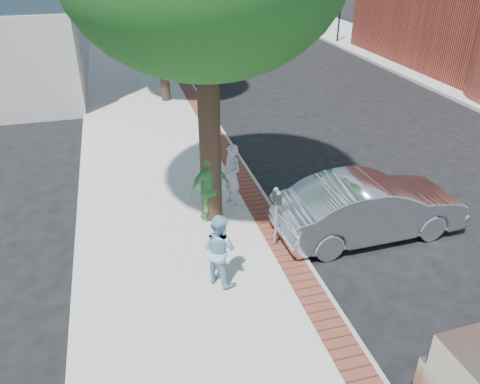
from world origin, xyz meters
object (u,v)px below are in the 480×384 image
object	(u,v)px
person_officer	(219,249)
bg_car	(203,54)
parking_meter	(277,206)
person_green	(210,188)
sedan_silver	(369,207)
person_gray	(232,175)

from	to	relation	value
person_officer	bg_car	size ratio (longest dim) A/B	0.36
parking_meter	bg_car	world-z (taller)	parking_meter
person_green	sedan_silver	world-z (taller)	person_green
person_officer	person_green	bearing A→B (deg)	-43.78
sedan_silver	bg_car	size ratio (longest dim) A/B	1.06
bg_car	sedan_silver	bearing A→B (deg)	-176.44
sedan_silver	person_officer	bearing A→B (deg)	102.05
parking_meter	bg_car	xyz separation A→B (m)	(1.78, 17.54, -0.46)
bg_car	person_gray	bearing A→B (deg)	173.08
person_gray	person_green	distance (m)	0.96
parking_meter	sedan_silver	xyz separation A→B (m)	(2.41, 0.06, -0.44)
person_green	sedan_silver	xyz separation A→B (m)	(3.64, -1.45, -0.29)
sedan_silver	person_gray	bearing A→B (deg)	52.50
parking_meter	bg_car	size ratio (longest dim) A/B	0.34
person_gray	person_officer	xyz separation A→B (m)	(-1.04, -3.06, -0.05)
person_green	person_gray	bearing A→B (deg)	-154.06
parking_meter	person_gray	world-z (taller)	person_gray
person_gray	bg_car	world-z (taller)	person_gray
sedan_silver	parking_meter	bearing A→B (deg)	89.29
person_gray	person_officer	distance (m)	3.24
parking_meter	person_green	distance (m)	1.95
person_gray	person_officer	bearing A→B (deg)	-42.10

